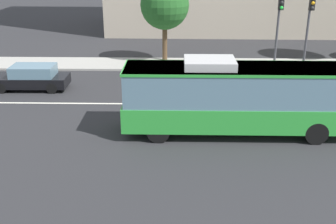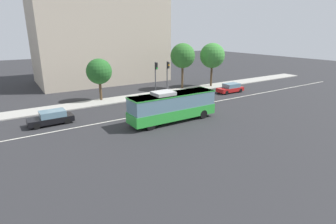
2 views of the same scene
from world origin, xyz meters
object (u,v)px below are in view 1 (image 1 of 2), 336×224
Objects in this scene: sedan_black at (31,78)px; traffic_light_near_corner at (309,19)px; street_tree_kerbside_centre at (165,5)px; transit_bus at (235,95)px; traffic_light_mid_block at (279,19)px.

sedan_black is 0.87× the size of traffic_light_near_corner.
traffic_light_near_corner is at bearing -166.99° from sedan_black.
sedan_black is at bearing -138.86° from street_tree_kerbside_centre.
transit_bus is at bearing -33.10° from traffic_light_near_corner.
transit_bus reaches higher than sedan_black.
street_tree_kerbside_centre reaches higher than traffic_light_near_corner.
street_tree_kerbside_centre is (-3.52, 12.97, 2.34)m from transit_bus.
transit_bus is 11.52m from traffic_light_mid_block.
traffic_light_mid_block is (-1.97, 0.13, 0.00)m from traffic_light_near_corner.
traffic_light_mid_block is 8.07m from street_tree_kerbside_centre.
street_tree_kerbside_centre is at bearing -111.21° from traffic_light_mid_block.
street_tree_kerbside_centre reaches higher than sedan_black.
traffic_light_near_corner is at bearing -14.53° from street_tree_kerbside_centre.
traffic_light_near_corner reaches higher than sedan_black.
street_tree_kerbside_centre is at bearing -107.19° from traffic_light_near_corner.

